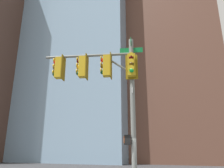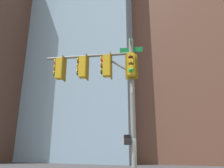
% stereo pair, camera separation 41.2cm
% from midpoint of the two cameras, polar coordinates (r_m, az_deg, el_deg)
% --- Properties ---
extents(signal_pole_assembly, '(4.48, 1.60, 7.04)m').
position_cam_midpoint_polar(signal_pole_assembly, '(9.87, -2.77, 0.91)').
color(signal_pole_assembly, slate).
rests_on(signal_pole_assembly, ground_plane).
extents(building_brick_midblock, '(20.98, 17.90, 36.19)m').
position_cam_midpoint_polar(building_brick_midblock, '(46.17, 12.80, 3.98)').
color(building_brick_midblock, brown).
rests_on(building_brick_midblock, ground_plane).
extents(building_glass_tower, '(22.96, 23.34, 73.20)m').
position_cam_midpoint_polar(building_glass_tower, '(59.10, -5.35, 19.06)').
color(building_glass_tower, '#7A99B2').
rests_on(building_glass_tower, ground_plane).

